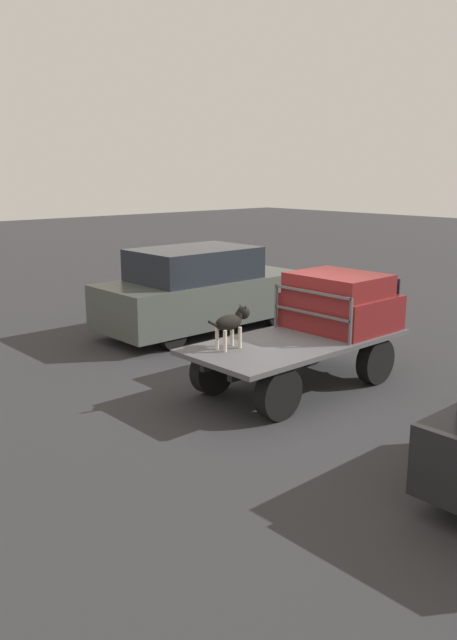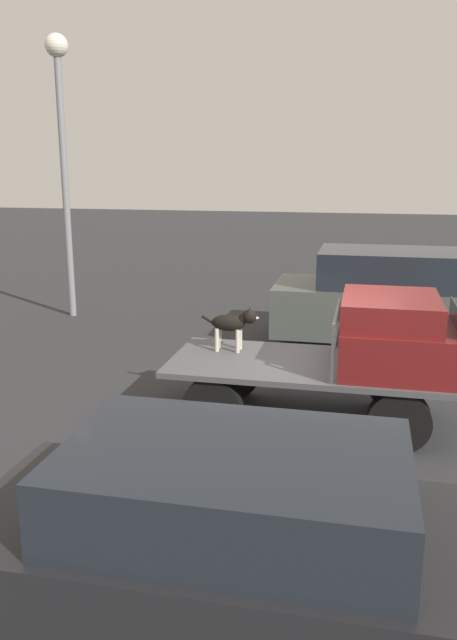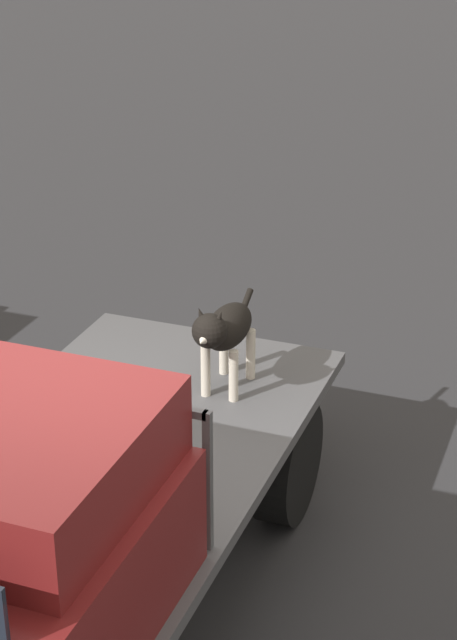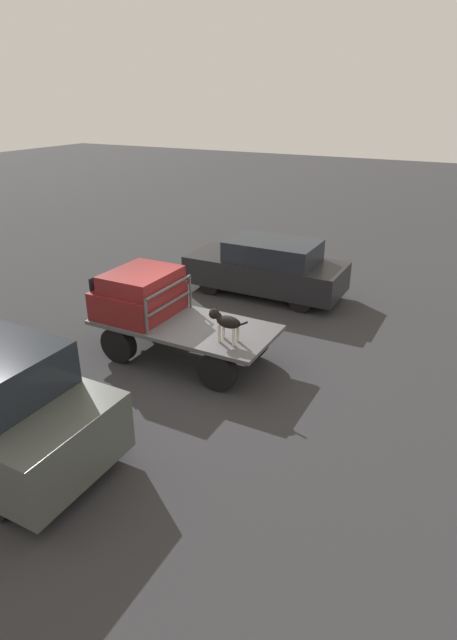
{
  "view_description": "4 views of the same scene",
  "coord_description": "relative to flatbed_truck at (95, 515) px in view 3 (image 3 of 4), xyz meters",
  "views": [
    {
      "loc": [
        -7.58,
        -6.71,
        3.57
      ],
      "look_at": [
        -1.24,
        0.33,
        1.33
      ],
      "focal_mm": 35.0,
      "sensor_mm": 36.0,
      "label": 1
    },
    {
      "loc": [
        0.69,
        -8.38,
        3.56
      ],
      "look_at": [
        -1.24,
        0.33,
        1.33
      ],
      "focal_mm": 35.0,
      "sensor_mm": 36.0,
      "label": 2
    },
    {
      "loc": [
        4.35,
        2.44,
        4.13
      ],
      "look_at": [
        -1.24,
        0.33,
        1.33
      ],
      "focal_mm": 60.0,
      "sensor_mm": 36.0,
      "label": 3
    },
    {
      "loc": [
        -5.33,
        8.08,
        5.29
      ],
      "look_at": [
        -1.24,
        0.33,
        1.33
      ],
      "focal_mm": 28.0,
      "sensor_mm": 36.0,
      "label": 4
    }
  ],
  "objects": [
    {
      "name": "dog",
      "position": [
        -1.15,
        0.33,
        0.68
      ],
      "size": [
        0.88,
        0.25,
        0.68
      ],
      "rotation": [
        0.0,
        0.0,
        0.34
      ],
      "color": "beige",
      "rests_on": "flatbed_truck"
    },
    {
      "name": "truck_headboard",
      "position": [
        0.35,
        0.0,
        0.76
      ],
      "size": [
        0.04,
        1.69,
        0.77
      ],
      "color": "#4C4C4F",
      "rests_on": "flatbed_truck"
    },
    {
      "name": "flatbed_truck",
      "position": [
        0.0,
        0.0,
        0.0
      ],
      "size": [
        3.92,
        1.81,
        0.86
      ],
      "color": "black",
      "rests_on": "ground"
    },
    {
      "name": "ground_plane",
      "position": [
        0.0,
        0.0,
        -0.61
      ],
      "size": [
        80.0,
        80.0,
        0.0
      ],
      "primitive_type": "plane",
      "color": "#2D2D30"
    }
  ]
}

